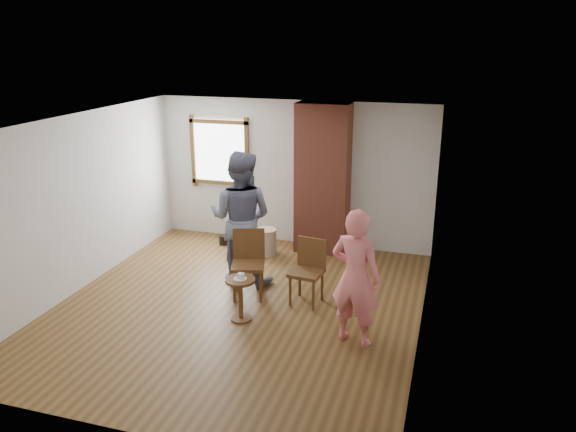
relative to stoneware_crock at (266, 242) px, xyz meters
The scene contains 12 objects.
ground 2.04m from the stoneware_crock, 82.28° to the right, with size 5.50×5.50×0.00m, color brown.
room_shell 2.12m from the stoneware_crock, 81.25° to the right, with size 5.04×5.52×2.62m.
brick_chimney 1.47m from the stoneware_crock, 29.47° to the left, with size 0.90×0.50×2.60m, color #AB533C.
stoneware_crock is the anchor object (origin of this frame).
dark_pot 0.95m from the stoneware_crock, 165.77° to the left, with size 0.17×0.17×0.17m, color black.
dining_chair_left 1.64m from the stoneware_crock, 80.09° to the right, with size 0.57×0.57×0.99m.
dining_chair_right 1.94m from the stoneware_crock, 52.64° to the right, with size 0.48×0.48×0.93m.
side_table 2.39m from the stoneware_crock, 79.20° to the right, with size 0.40×0.40×0.60m.
cake_plate 2.41m from the stoneware_crock, 79.20° to the right, with size 0.18×0.18×0.01m, color white.
cake_slice 2.42m from the stoneware_crock, 78.96° to the right, with size 0.08×0.07×0.06m, color white.
man 1.40m from the stoneware_crock, 89.99° to the right, with size 1.00×0.78×2.06m, color #141837.
person_pink 3.23m from the stoneware_crock, 50.90° to the right, with size 0.64×0.42×1.74m, color pink.
Camera 1 is at (2.74, -6.63, 3.68)m, focal length 35.00 mm.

